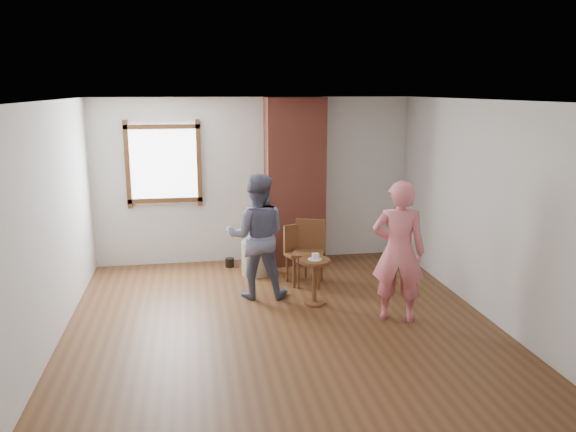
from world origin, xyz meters
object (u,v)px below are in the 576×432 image
(person_pink, at_px, (399,252))
(stoneware_crock, at_px, (255,258))
(man, at_px, (257,236))
(dining_chair_left, at_px, (300,251))
(dining_chair_right, at_px, (309,248))
(side_table, at_px, (315,274))

(person_pink, bearing_deg, stoneware_crock, -31.55)
(stoneware_crock, distance_m, man, 1.06)
(dining_chair_left, distance_m, man, 0.88)
(man, relative_size, person_pink, 0.97)
(stoneware_crock, height_order, dining_chair_left, dining_chair_left)
(man, bearing_deg, person_pink, 154.66)
(stoneware_crock, bearing_deg, man, -94.32)
(person_pink, bearing_deg, dining_chair_right, -41.06)
(dining_chair_left, height_order, man, man)
(side_table, bearing_deg, dining_chair_right, 83.14)
(stoneware_crock, xyz_separation_m, person_pink, (1.48, -1.96, 0.59))
(dining_chair_right, distance_m, person_pink, 1.68)
(side_table, height_order, man, man)
(stoneware_crock, height_order, dining_chair_right, dining_chair_right)
(stoneware_crock, relative_size, dining_chair_right, 0.56)
(dining_chair_left, relative_size, dining_chair_right, 0.92)
(dining_chair_right, height_order, person_pink, person_pink)
(stoneware_crock, height_order, person_pink, person_pink)
(stoneware_crock, xyz_separation_m, man, (-0.07, -0.88, 0.57))
(dining_chair_right, relative_size, side_table, 1.52)
(side_table, bearing_deg, dining_chair_left, 91.73)
(stoneware_crock, relative_size, person_pink, 0.30)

